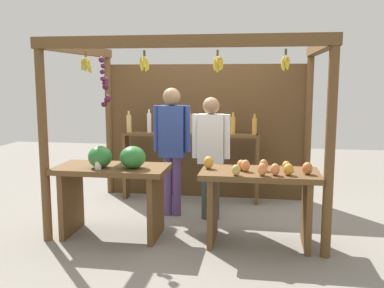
{
  "coord_description": "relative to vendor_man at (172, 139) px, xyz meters",
  "views": [
    {
      "loc": [
        0.83,
        -5.44,
        1.79
      ],
      "look_at": [
        0.0,
        -0.21,
        1.0
      ],
      "focal_mm": 41.19,
      "sensor_mm": 36.0,
      "label": 1
    }
  ],
  "objects": [
    {
      "name": "ground_plane",
      "position": [
        0.31,
        -0.07,
        -1.01
      ],
      "size": [
        12.0,
        12.0,
        0.0
      ],
      "primitive_type": "plane",
      "color": "gray",
      "rests_on": "ground"
    },
    {
      "name": "market_stall",
      "position": [
        0.3,
        0.39,
        0.31
      ],
      "size": [
        3.11,
        2.19,
        2.21
      ],
      "color": "brown",
      "rests_on": "ground"
    },
    {
      "name": "fruit_counter_left",
      "position": [
        -0.49,
        -0.87,
        -0.34
      ],
      "size": [
        1.26,
        0.64,
        1.05
      ],
      "color": "brown",
      "rests_on": "ground"
    },
    {
      "name": "fruit_counter_right",
      "position": [
        1.13,
        -0.86,
        -0.41
      ],
      "size": [
        1.26,
        0.64,
        0.95
      ],
      "color": "brown",
      "rests_on": "ground"
    },
    {
      "name": "bottle_shelf_unit",
      "position": [
        0.11,
        0.72,
        -0.2
      ],
      "size": [
        2.0,
        0.22,
        1.35
      ],
      "color": "brown",
      "rests_on": "ground"
    },
    {
      "name": "vendor_man",
      "position": [
        0.0,
        0.0,
        0.0
      ],
      "size": [
        0.48,
        0.23,
        1.67
      ],
      "rotation": [
        0.0,
        0.0,
        -0.14
      ],
      "color": "#583E7B",
      "rests_on": "ground"
    },
    {
      "name": "vendor_woman",
      "position": [
        0.51,
        -0.08,
        -0.08
      ],
      "size": [
        0.48,
        0.21,
        1.56
      ],
      "rotation": [
        0.0,
        0.0,
        0.02
      ],
      "color": "#374241",
      "rests_on": "ground"
    }
  ]
}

